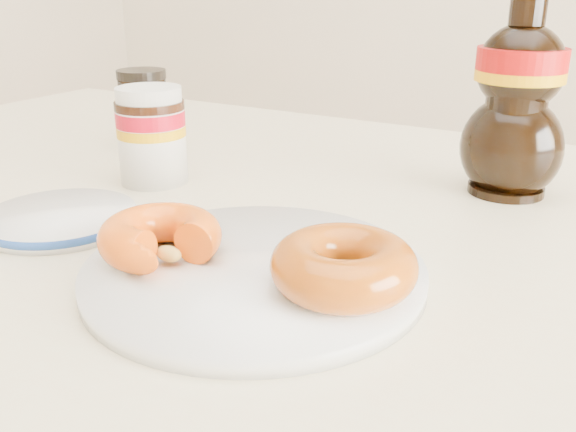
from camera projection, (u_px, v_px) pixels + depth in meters
The scene contains 8 objects.
dining_table at pixel (260, 300), 0.63m from camera, with size 1.40×0.90×0.75m.
plate at pixel (254, 271), 0.48m from camera, with size 0.26×0.26×0.01m.
donut_bitten at pixel (160, 237), 0.49m from camera, with size 0.09×0.09×0.03m, color orange.
donut_whole at pixel (344, 266), 0.43m from camera, with size 0.10×0.10×0.04m, color #9A3B09.
nutella_jar at pixel (151, 132), 0.69m from camera, with size 0.07×0.07×0.10m.
syrup_bottle at pixel (517, 97), 0.64m from camera, with size 0.10×0.09×0.20m, color black, non-canonical shape.
dark_jar at pixel (144, 110), 0.84m from camera, with size 0.06×0.06×0.10m.
blue_rim_saucer at pixel (61, 218), 0.58m from camera, with size 0.14×0.14×0.01m.
Camera 1 is at (0.31, -0.37, 0.97)m, focal length 40.00 mm.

